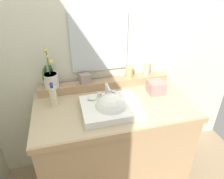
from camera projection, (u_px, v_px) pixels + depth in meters
The scene contains 13 objects.
floor at pixel (113, 179), 2.01m from camera, with size 2.80×3.84×0.10m, color #9E8665.
wall_back at pixel (100, 24), 1.67m from camera, with size 2.80×0.20×2.72m, color beige.
vanity_cabinet at pixel (113, 144), 1.77m from camera, with size 1.20×0.67×0.86m.
back_ledge at pixel (105, 84), 1.77m from camera, with size 1.13×0.10×0.07m, color tan.
sink_basin at pixel (111, 109), 1.47m from camera, with size 0.42×0.35×0.27m.
soap_bar at pixel (92, 98), 1.51m from camera, with size 0.07×0.04×0.02m, color silver.
potted_plant at pixel (51, 79), 1.61m from camera, with size 0.13×0.12×0.32m.
soap_dispenser at pixel (147, 68), 1.81m from camera, with size 0.06×0.06×0.17m.
tumbler_cup at pixel (129, 72), 1.77m from camera, with size 0.06×0.06×0.10m, color tan.
trinket_box at pixel (85, 79), 1.69m from camera, with size 0.08×0.07×0.08m, color gray.
lotion_bottle at pixel (53, 96), 1.51m from camera, with size 0.05×0.06×0.19m.
tissue_box at pixel (156, 87), 1.68m from camera, with size 0.13×0.13×0.10m, color tan.
mirror at pixel (99, 42), 1.63m from camera, with size 0.47×0.02×0.48m, color silver.
Camera 1 is at (-0.33, -1.25, 1.73)m, focal length 32.48 mm.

